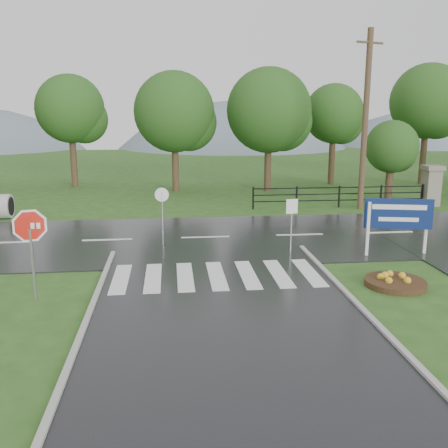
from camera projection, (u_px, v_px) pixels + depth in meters
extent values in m
plane|color=#2A521B|center=(238.00, 350.00, 11.00)|extent=(120.00, 120.00, 0.00)
cube|color=black|center=(205.00, 238.00, 20.69)|extent=(90.00, 8.00, 0.04)
cube|color=silver|center=(121.00, 279.00, 15.52)|extent=(0.50, 2.80, 0.02)
cube|color=silver|center=(153.00, 278.00, 15.62)|extent=(0.50, 2.80, 0.02)
cube|color=silver|center=(185.00, 276.00, 15.73)|extent=(0.50, 2.80, 0.02)
cube|color=silver|center=(217.00, 275.00, 15.83)|extent=(0.50, 2.80, 0.02)
cube|color=silver|center=(248.00, 274.00, 15.94)|extent=(0.50, 2.80, 0.02)
cube|color=silver|center=(278.00, 273.00, 16.04)|extent=(0.50, 2.80, 0.02)
cube|color=silver|center=(309.00, 272.00, 16.15)|extent=(0.50, 2.80, 0.02)
cube|color=gray|center=(431.00, 188.00, 27.66)|extent=(0.80, 0.80, 2.00)
cube|color=#6B6659|center=(433.00, 168.00, 27.41)|extent=(1.00, 1.00, 0.24)
cube|color=black|center=(339.00, 200.00, 27.24)|extent=(9.50, 0.05, 0.05)
cube|color=black|center=(339.00, 194.00, 27.16)|extent=(9.50, 0.05, 0.05)
cube|color=black|center=(340.00, 187.00, 27.08)|extent=(9.50, 0.05, 0.05)
cube|color=black|center=(253.00, 198.00, 26.69)|extent=(0.08, 0.08, 1.20)
cube|color=black|center=(422.00, 195.00, 27.69)|extent=(0.08, 0.08, 1.20)
sphere|color=slate|center=(232.00, 257.00, 78.68)|extent=(48.00, 48.00, 48.00)
sphere|color=slate|center=(404.00, 226.00, 80.67)|extent=(36.00, 36.00, 36.00)
cube|color=#939399|center=(33.00, 266.00, 13.65)|extent=(0.06, 0.06, 2.04)
cylinder|color=white|center=(30.00, 226.00, 13.41)|extent=(1.19, 0.34, 1.23)
cylinder|color=red|center=(30.00, 226.00, 13.40)|extent=(1.04, 0.30, 1.07)
cube|color=silver|center=(368.00, 229.00, 17.91)|extent=(0.12, 0.12, 2.00)
cube|color=silver|center=(426.00, 228.00, 18.14)|extent=(0.12, 0.12, 2.00)
cube|color=navy|center=(399.00, 214.00, 17.91)|extent=(2.36, 0.59, 1.10)
cube|color=white|center=(399.00, 207.00, 17.82)|extent=(1.86, 0.43, 0.18)
cube|color=white|center=(399.00, 219.00, 17.92)|extent=(1.37, 0.32, 0.15)
cylinder|color=#332111|center=(395.00, 283.00, 15.05)|extent=(1.82, 1.82, 0.18)
cube|color=#939399|center=(291.00, 227.00, 18.54)|extent=(0.04, 0.04, 1.88)
cube|color=white|center=(292.00, 206.00, 18.35)|extent=(0.44, 0.08, 0.54)
cylinder|color=#939399|center=(162.00, 219.00, 19.25)|extent=(0.06, 0.06, 2.15)
cylinder|color=white|center=(162.00, 195.00, 19.02)|extent=(0.54, 0.04, 0.54)
cylinder|color=#473523|center=(365.00, 122.00, 25.93)|extent=(0.31, 0.31, 9.24)
cube|color=brown|center=(370.00, 43.00, 25.06)|extent=(1.58, 0.64, 0.10)
cylinder|color=#3D2B1C|center=(389.00, 179.00, 28.85)|extent=(0.41, 0.41, 2.65)
sphere|color=#1E4716|center=(392.00, 147.00, 28.44)|extent=(2.99, 2.99, 2.99)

